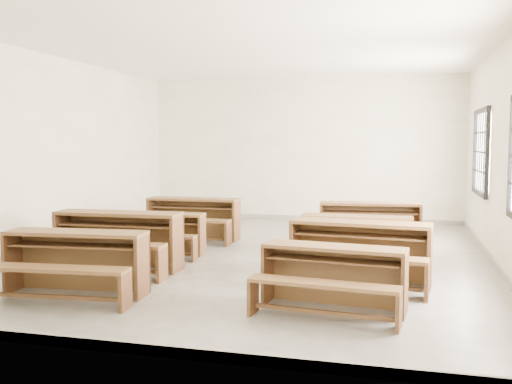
% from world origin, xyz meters
% --- Properties ---
extents(room, '(8.50, 8.50, 3.20)m').
position_xyz_m(room, '(0.09, 0.00, 2.14)').
color(room, gray).
rests_on(room, ground).
extents(desk_set_0, '(1.71, 0.99, 0.74)m').
position_xyz_m(desk_set_0, '(-1.46, -2.72, 0.43)').
color(desk_set_0, brown).
rests_on(desk_set_0, ground).
extents(desk_set_1, '(1.80, 0.96, 0.80)m').
position_xyz_m(desk_set_1, '(-1.64, -1.38, 0.47)').
color(desk_set_1, brown).
rests_on(desk_set_1, ground).
extents(desk_set_2, '(1.51, 0.87, 0.65)m').
position_xyz_m(desk_set_2, '(-1.53, -0.25, 0.38)').
color(desk_set_2, brown).
rests_on(desk_set_2, ground).
extents(desk_set_3, '(1.68, 0.88, 0.75)m').
position_xyz_m(desk_set_3, '(-1.50, 1.19, 0.44)').
color(desk_set_3, brown).
rests_on(desk_set_3, ground).
extents(desk_set_4, '(1.59, 0.95, 0.68)m').
position_xyz_m(desk_set_4, '(1.49, -2.57, 0.39)').
color(desk_set_4, brown).
rests_on(desk_set_4, ground).
extents(desk_set_5, '(1.81, 1.06, 0.78)m').
position_xyz_m(desk_set_5, '(1.67, -1.37, 0.45)').
color(desk_set_5, brown).
rests_on(desk_set_5, ground).
extents(desk_set_6, '(1.58, 0.82, 0.71)m').
position_xyz_m(desk_set_6, '(1.55, -0.29, 0.41)').
color(desk_set_6, brown).
rests_on(desk_set_6, ground).
extents(desk_set_7, '(1.75, 1.03, 0.75)m').
position_xyz_m(desk_set_7, '(1.66, 1.21, 0.44)').
color(desk_set_7, brown).
rests_on(desk_set_7, ground).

